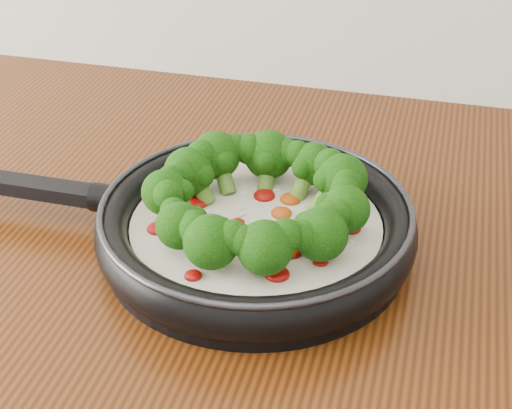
# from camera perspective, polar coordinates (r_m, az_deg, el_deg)

# --- Properties ---
(skillet) EXTENTS (0.46, 0.30, 0.09)m
(skillet) POSITION_cam_1_polar(r_m,az_deg,el_deg) (0.71, -0.18, -1.08)
(skillet) COLOR black
(skillet) RESTS_ON counter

